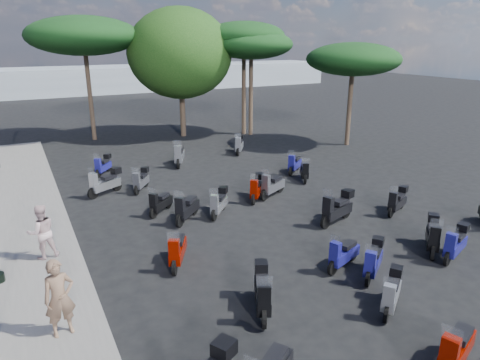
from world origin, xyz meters
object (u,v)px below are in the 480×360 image
scooter_2 (262,293)px  scooter_5 (141,181)px  broadleaf_tree (180,54)px  pine_0 (244,36)px  scooter_25 (455,244)px  pine_3 (353,59)px  scooter_26 (397,201)px  scooter_13 (337,209)px  scooter_28 (239,145)px  scooter_9 (187,209)px  scooter_12 (343,254)px  scooter_7 (391,293)px  scooter_4 (105,183)px  pine_2 (84,36)px  scooter_10 (103,166)px  scooter_8 (177,251)px  scooter_14 (219,203)px  scooter_27 (304,172)px  woman (59,298)px  scooter_22 (239,146)px  scooter_21 (294,164)px  pedestrian_far (42,232)px  pine_1 (251,45)px  scooter_15 (272,186)px  scooter_11 (455,351)px  scooter_18 (373,261)px  scooter_16 (179,156)px  scooter_20 (257,188)px  scooter_19 (433,236)px  scooter_3 (160,203)px

scooter_2 → scooter_5: (-0.20, 9.91, -0.05)m
broadleaf_tree → pine_0: 4.29m
scooter_25 → pine_3: (7.02, 12.73, 4.64)m
scooter_25 → scooter_26: scooter_25 is taller
scooter_13 → scooter_28: (1.53, 10.36, -0.07)m
scooter_9 → scooter_12: bearing=164.1°
scooter_7 → scooter_13: 5.16m
scooter_4 → pine_2: pine_2 is taller
scooter_10 → scooter_12: scooter_12 is taller
scooter_4 → scooter_10: (0.48, 2.94, -0.07)m
scooter_7 → scooter_8: size_ratio=0.87×
scooter_14 → scooter_27: size_ratio=0.90×
woman → scooter_26: 12.11m
woman → pine_3: pine_3 is taller
scooter_4 → scooter_8: scooter_4 is taller
scooter_5 → scooter_10: (-0.99, 3.14, -0.00)m
scooter_12 → scooter_22: (3.40, 12.80, 0.03)m
scooter_13 → scooter_22: scooter_13 is taller
scooter_21 → broadleaf_tree: bearing=-27.8°
scooter_9 → scooter_10: bearing=-31.2°
pedestrian_far → scooter_9: bearing=-177.7°
woman → pine_3: 21.36m
scooter_8 → pine_1: bearing=-96.9°
scooter_10 → scooter_14: scooter_14 is taller
scooter_4 → scooter_12: scooter_4 is taller
scooter_2 → scooter_9: size_ratio=1.13×
scooter_14 → scooter_15: scooter_15 is taller
scooter_2 → broadleaf_tree: size_ratio=0.19×
scooter_7 → woman: bearing=35.5°
pine_2 → broadleaf_tree: bearing=-16.7°
scooter_4 → scooter_13: (6.68, -6.86, 0.03)m
scooter_11 → scooter_18: size_ratio=1.23×
scooter_7 → scooter_25: scooter_25 is taller
pine_0 → pine_2: bearing=163.1°
scooter_7 → scooter_16: 14.21m
scooter_8 → scooter_27: bearing=-120.3°
scooter_8 → scooter_20: scooter_8 is taller
scooter_16 → pine_3: size_ratio=0.28×
scooter_19 → scooter_26: scooter_19 is taller
scooter_5 → scooter_13: bearing=164.7°
scooter_28 → pine_1: bearing=-90.4°
scooter_19 → scooter_21: scooter_19 is taller
scooter_10 → scooter_28: bearing=-138.3°
scooter_15 → pine_3: pine_3 is taller
scooter_28 → scooter_2: bearing=100.7°
scooter_13 → scooter_16: bearing=-3.0°
scooter_3 → scooter_7: (3.05, -8.43, 0.03)m
scooter_10 → pine_2: 10.08m
woman → scooter_15: 10.33m
scooter_19 → scooter_25: size_ratio=0.89×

